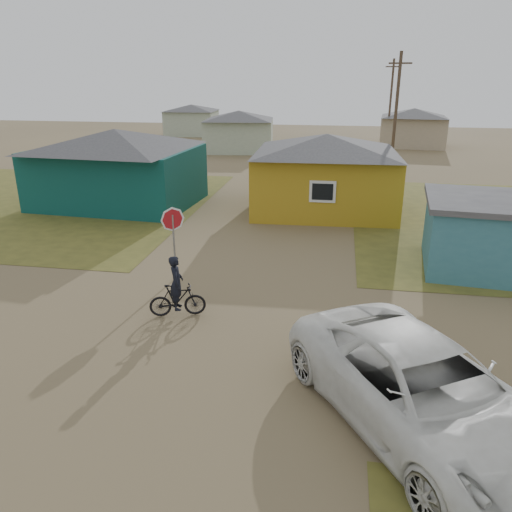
{
  "coord_description": "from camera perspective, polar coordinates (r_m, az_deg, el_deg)",
  "views": [
    {
      "loc": [
        3.2,
        -11.52,
        6.69
      ],
      "look_at": [
        0.76,
        3.0,
        1.3
      ],
      "focal_mm": 35.0,
      "sensor_mm": 36.0,
      "label": 1
    }
  ],
  "objects": [
    {
      "name": "house_pale_west",
      "position": [
        46.69,
        -1.96,
        14.15
      ],
      "size": [
        7.04,
        6.15,
        3.6
      ],
      "color": "#A9B69C",
      "rests_on": "ground"
    },
    {
      "name": "house_yellow",
      "position": [
        25.95,
        7.93,
        9.51
      ],
      "size": [
        7.72,
        6.76,
        3.9
      ],
      "color": "#AD881A",
      "rests_on": "ground"
    },
    {
      "name": "cyclist",
      "position": [
        14.67,
        -9.0,
        -4.36
      ],
      "size": [
        1.7,
        0.91,
        1.85
      ],
      "color": "black",
      "rests_on": "ground"
    },
    {
      "name": "stop_sign",
      "position": [
        16.96,
        -9.46,
        3.31
      ],
      "size": [
        0.81,
        0.28,
        2.55
      ],
      "color": "gray",
      "rests_on": "ground"
    },
    {
      "name": "vehicle",
      "position": [
        10.57,
        18.5,
        -14.26
      ],
      "size": [
        5.98,
        7.1,
        1.81
      ],
      "primitive_type": "imported",
      "rotation": [
        0.0,
        0.0,
        0.56
      ],
      "color": "silver",
      "rests_on": "ground"
    },
    {
      "name": "house_pale_north",
      "position": [
        60.24,
        -7.37,
        15.24
      ],
      "size": [
        6.28,
        5.81,
        3.4
      ],
      "color": "#A9B69C",
      "rests_on": "ground"
    },
    {
      "name": "utility_pole_far",
      "position": [
        49.77,
        15.1,
        16.51
      ],
      "size": [
        1.4,
        0.2,
        8.0
      ],
      "color": "#4B3A2D",
      "rests_on": "ground"
    },
    {
      "name": "house_teal",
      "position": [
        28.01,
        -15.56,
        9.86
      ],
      "size": [
        8.93,
        7.08,
        4.0
      ],
      "color": "#0A3C38",
      "rests_on": "ground"
    },
    {
      "name": "ground",
      "position": [
        13.7,
        -5.3,
        -9.22
      ],
      "size": [
        120.0,
        120.0,
        0.0
      ],
      "primitive_type": "plane",
      "color": "olive"
    },
    {
      "name": "utility_pole_near",
      "position": [
        33.78,
        15.65,
        15.06
      ],
      "size": [
        1.4,
        0.2,
        8.0
      ],
      "color": "#4B3A2D",
      "rests_on": "ground"
    },
    {
      "name": "house_beige_east",
      "position": [
        52.19,
        17.49,
        13.9
      ],
      "size": [
        6.95,
        6.05,
        3.6
      ],
      "color": "tan",
      "rests_on": "ground"
    },
    {
      "name": "grass_nw",
      "position": [
        30.69,
        -25.0,
        5.63
      ],
      "size": [
        20.0,
        18.0,
        0.0
      ],
      "primitive_type": "cube",
      "color": "olive",
      "rests_on": "ground"
    }
  ]
}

